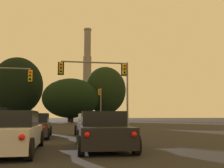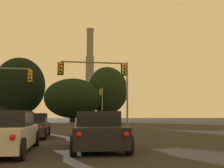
% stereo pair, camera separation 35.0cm
% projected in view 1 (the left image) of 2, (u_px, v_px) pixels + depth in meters
% --- Properties ---
extents(sedan_center_lane_front, '(2.12, 4.76, 1.43)m').
position_uv_depth(sedan_center_lane_front, '(34.00, 126.00, 15.54)').
color(sedan_center_lane_front, '#232328').
rests_on(sedan_center_lane_front, ground_plane).
extents(sedan_center_lane_second, '(2.08, 4.74, 1.43)m').
position_uv_depth(sedan_center_lane_second, '(11.00, 133.00, 9.09)').
color(sedan_center_lane_second, silver).
rests_on(sedan_center_lane_second, ground_plane).
extents(sedan_right_lane_second, '(2.07, 4.74, 1.43)m').
position_uv_depth(sedan_right_lane_second, '(103.00, 131.00, 10.25)').
color(sedan_right_lane_second, black).
rests_on(sedan_right_lane_second, ground_plane).
extents(sedan_right_lane_front, '(2.20, 4.78, 1.43)m').
position_uv_depth(sedan_right_lane_front, '(93.00, 126.00, 16.01)').
color(sedan_right_lane_front, '#232328').
rests_on(sedan_right_lane_front, ground_plane).
extents(traffic_light_overhead_right, '(6.81, 0.50, 6.46)m').
position_uv_depth(traffic_light_overhead_right, '(105.00, 77.00, 24.90)').
color(traffic_light_overhead_right, slate).
rests_on(traffic_light_overhead_right, ground_plane).
extents(traffic_light_far_right, '(0.78, 0.50, 6.15)m').
position_uv_depth(traffic_light_far_right, '(100.00, 100.00, 45.06)').
color(traffic_light_far_right, slate).
rests_on(traffic_light_far_right, ground_plane).
extents(smokestack, '(6.62, 6.62, 39.45)m').
position_uv_depth(smokestack, '(87.00, 83.00, 111.49)').
color(smokestack, slate).
rests_on(smokestack, ground_plane).
extents(treeline_center_left, '(12.79, 11.51, 9.83)m').
position_uv_depth(treeline_center_left, '(71.00, 98.00, 58.87)').
color(treeline_center_left, black).
rests_on(treeline_center_left, ground_plane).
extents(treeline_right_mid, '(12.36, 11.13, 15.81)m').
position_uv_depth(treeline_right_mid, '(17.00, 86.00, 64.00)').
color(treeline_right_mid, black).
rests_on(treeline_right_mid, ground_plane).
extents(treeline_center_right, '(9.87, 8.88, 13.19)m').
position_uv_depth(treeline_center_right, '(105.00, 90.00, 62.70)').
color(treeline_center_right, black).
rests_on(treeline_center_right, ground_plane).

